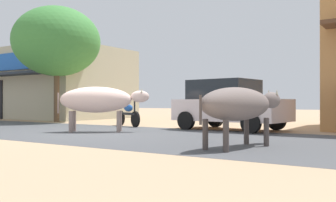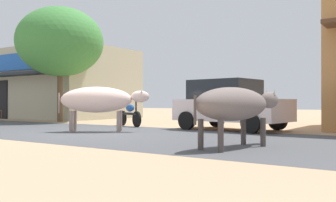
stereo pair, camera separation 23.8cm
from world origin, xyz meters
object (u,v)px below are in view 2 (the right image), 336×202
roadside_tree (60,42)px  cow_near_brown (98,100)px  parked_hatchback_car (230,104)px  cafe_chair_near_tree (4,109)px  cow_far_dark (235,105)px  parked_motorcycle (130,114)px

roadside_tree → cow_near_brown: size_ratio=2.11×
parked_hatchback_car → cafe_chair_near_tree: (-14.14, 0.95, -0.33)m
cow_near_brown → cow_far_dark: size_ratio=0.95×
cow_far_dark → cafe_chair_near_tree: (-16.32, 5.39, -0.34)m
roadside_tree → cow_far_dark: size_ratio=2.01×
parked_hatchback_car → parked_motorcycle: parked_hatchback_car is taller
roadside_tree → parked_motorcycle: bearing=-8.4°
parked_hatchback_car → cow_near_brown: size_ratio=1.51×
parked_motorcycle → cow_near_brown: bearing=-70.0°
roadside_tree → cow_far_dark: (10.92, -4.79, -2.85)m
cafe_chair_near_tree → parked_motorcycle: bearing=-7.3°
parked_motorcycle → cow_near_brown: size_ratio=0.66×
parked_hatchback_car → cow_far_dark: bearing=-63.9°
parked_motorcycle → cow_near_brown: cow_near_brown is taller
roadside_tree → cow_far_dark: 12.26m
roadside_tree → parked_motorcycle: (4.80, -0.71, -3.25)m
roadside_tree → cow_far_dark: bearing=-23.7°
roadside_tree → parked_motorcycle: roadside_tree is taller
parked_motorcycle → cow_far_dark: (6.12, -4.08, 0.39)m
cafe_chair_near_tree → roadside_tree: bearing=-6.4°
roadside_tree → parked_motorcycle: 5.84m
parked_hatchback_car → cow_far_dark: (2.18, -4.44, 0.02)m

